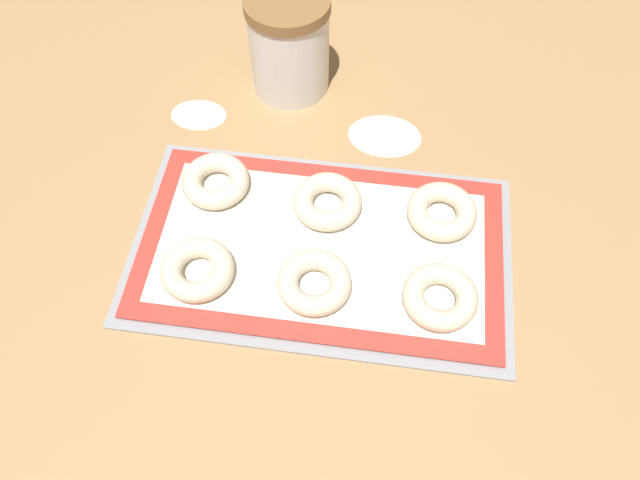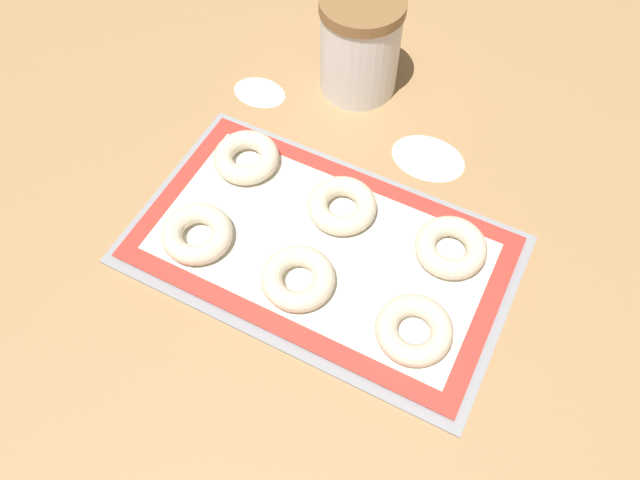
{
  "view_description": "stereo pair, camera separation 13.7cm",
  "coord_description": "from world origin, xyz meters",
  "px_view_note": "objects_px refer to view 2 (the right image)",
  "views": [
    {
      "loc": [
        0.05,
        -0.42,
        0.67
      ],
      "look_at": [
        -0.0,
        -0.01,
        0.02
      ],
      "focal_mm": 35.0,
      "sensor_mm": 36.0,
      "label": 1
    },
    {
      "loc": [
        0.18,
        -0.38,
        0.67
      ],
      "look_at": [
        -0.0,
        -0.01,
        0.02
      ],
      "focal_mm": 35.0,
      "sensor_mm": 36.0,
      "label": 2
    }
  ],
  "objects_px": {
    "bagel_front_right": "(414,330)",
    "bagel_back_left": "(246,157)",
    "bagel_front_center": "(301,280)",
    "bagel_back_right": "(451,247)",
    "bagel_back_center": "(341,205)",
    "flour_canister": "(360,45)",
    "baking_tray": "(320,249)",
    "bagel_front_left": "(197,234)"
  },
  "relations": [
    {
      "from": "bagel_front_right",
      "to": "bagel_back_left",
      "type": "distance_m",
      "value": 0.32
    },
    {
      "from": "bagel_front_center",
      "to": "bagel_back_right",
      "type": "relative_size",
      "value": 1.0
    },
    {
      "from": "bagel_front_center",
      "to": "bagel_back_center",
      "type": "distance_m",
      "value": 0.12
    },
    {
      "from": "bagel_front_center",
      "to": "bagel_back_right",
      "type": "height_order",
      "value": "same"
    },
    {
      "from": "bagel_back_right",
      "to": "flour_canister",
      "type": "bearing_deg",
      "value": 135.71
    },
    {
      "from": "bagel_back_center",
      "to": "flour_canister",
      "type": "relative_size",
      "value": 0.59
    },
    {
      "from": "bagel_back_left",
      "to": "bagel_back_center",
      "type": "xyz_separation_m",
      "value": [
        0.15,
        -0.01,
        0.0
      ]
    },
    {
      "from": "bagel_back_center",
      "to": "flour_canister",
      "type": "distance_m",
      "value": 0.25
    },
    {
      "from": "baking_tray",
      "to": "bagel_back_right",
      "type": "height_order",
      "value": "bagel_back_right"
    },
    {
      "from": "bagel_back_right",
      "to": "bagel_front_center",
      "type": "bearing_deg",
      "value": -139.17
    },
    {
      "from": "bagel_back_left",
      "to": "bagel_back_center",
      "type": "relative_size",
      "value": 1.0
    },
    {
      "from": "baking_tray",
      "to": "bagel_back_right",
      "type": "bearing_deg",
      "value": 23.26
    },
    {
      "from": "baking_tray",
      "to": "bagel_front_right",
      "type": "height_order",
      "value": "bagel_front_right"
    },
    {
      "from": "bagel_front_left",
      "to": "bagel_back_left",
      "type": "xyz_separation_m",
      "value": [
        -0.01,
        0.13,
        0.0
      ]
    },
    {
      "from": "bagel_front_center",
      "to": "bagel_back_center",
      "type": "height_order",
      "value": "same"
    },
    {
      "from": "bagel_front_center",
      "to": "bagel_front_right",
      "type": "height_order",
      "value": "same"
    },
    {
      "from": "bagel_back_left",
      "to": "bagel_front_center",
      "type": "bearing_deg",
      "value": -40.78
    },
    {
      "from": "bagel_front_right",
      "to": "baking_tray",
      "type": "bearing_deg",
      "value": 158.54
    },
    {
      "from": "baking_tray",
      "to": "bagel_front_left",
      "type": "bearing_deg",
      "value": -156.3
    },
    {
      "from": "bagel_front_right",
      "to": "bagel_back_right",
      "type": "xyz_separation_m",
      "value": [
        -0.0,
        0.12,
        0.0
      ]
    },
    {
      "from": "bagel_front_left",
      "to": "bagel_front_right",
      "type": "xyz_separation_m",
      "value": [
        0.29,
        0.0,
        0.0
      ]
    },
    {
      "from": "bagel_back_center",
      "to": "flour_canister",
      "type": "height_order",
      "value": "flour_canister"
    },
    {
      "from": "bagel_front_left",
      "to": "bagel_front_right",
      "type": "height_order",
      "value": "same"
    },
    {
      "from": "bagel_front_center",
      "to": "bagel_back_center",
      "type": "relative_size",
      "value": 1.0
    },
    {
      "from": "bagel_front_left",
      "to": "bagel_back_right",
      "type": "bearing_deg",
      "value": 23.48
    },
    {
      "from": "baking_tray",
      "to": "bagel_back_left",
      "type": "xyz_separation_m",
      "value": [
        -0.15,
        0.07,
        0.02
      ]
    },
    {
      "from": "bagel_front_right",
      "to": "bagel_back_right",
      "type": "bearing_deg",
      "value": 90.88
    },
    {
      "from": "bagel_front_left",
      "to": "bagel_back_right",
      "type": "relative_size",
      "value": 1.0
    },
    {
      "from": "bagel_back_right",
      "to": "bagel_back_center",
      "type": "bearing_deg",
      "value": -178.37
    },
    {
      "from": "bagel_front_right",
      "to": "flour_canister",
      "type": "distance_m",
      "value": 0.42
    },
    {
      "from": "bagel_back_center",
      "to": "bagel_back_right",
      "type": "distance_m",
      "value": 0.15
    },
    {
      "from": "baking_tray",
      "to": "bagel_back_center",
      "type": "bearing_deg",
      "value": 89.94
    },
    {
      "from": "bagel_back_right",
      "to": "bagel_back_left",
      "type": "bearing_deg",
      "value": 178.31
    },
    {
      "from": "baking_tray",
      "to": "bagel_front_left",
      "type": "distance_m",
      "value": 0.15
    },
    {
      "from": "bagel_front_center",
      "to": "bagel_back_left",
      "type": "bearing_deg",
      "value": 139.22
    },
    {
      "from": "baking_tray",
      "to": "bagel_front_center",
      "type": "bearing_deg",
      "value": -85.42
    },
    {
      "from": "bagel_front_left",
      "to": "flour_canister",
      "type": "height_order",
      "value": "flour_canister"
    },
    {
      "from": "bagel_back_right",
      "to": "baking_tray",
      "type": "bearing_deg",
      "value": -156.74
    },
    {
      "from": "bagel_back_left",
      "to": "baking_tray",
      "type": "bearing_deg",
      "value": -25.95
    },
    {
      "from": "bagel_front_center",
      "to": "baking_tray",
      "type": "bearing_deg",
      "value": 94.58
    },
    {
      "from": "baking_tray",
      "to": "bagel_back_center",
      "type": "xyz_separation_m",
      "value": [
        0.0,
        0.06,
        0.02
      ]
    },
    {
      "from": "bagel_front_center",
      "to": "bagel_front_left",
      "type": "bearing_deg",
      "value": -179.4
    }
  ]
}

